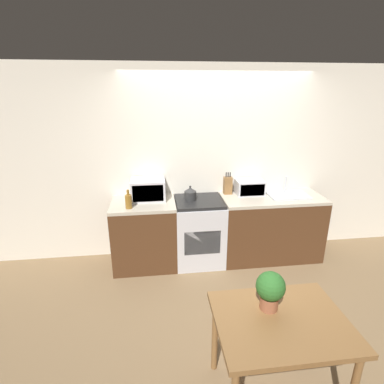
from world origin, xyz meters
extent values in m
plane|color=brown|center=(0.00, 0.00, 0.00)|extent=(16.00, 16.00, 0.00)
cube|color=silver|center=(0.00, 0.95, 1.30)|extent=(10.00, 0.06, 2.60)
cube|color=#4C2D19|center=(-1.01, 0.61, 0.43)|extent=(0.82, 0.62, 0.86)
cube|color=#B7AD99|center=(-1.01, 0.61, 0.88)|extent=(0.82, 0.62, 0.04)
cube|color=#4C2D19|center=(0.73, 0.61, 0.43)|extent=(1.37, 0.62, 0.86)
cube|color=#B7AD99|center=(0.73, 0.61, 0.88)|extent=(1.37, 0.62, 0.04)
cube|color=silver|center=(-0.27, 0.61, 0.43)|extent=(0.64, 0.62, 0.86)
cube|color=black|center=(-0.27, 0.61, 0.88)|extent=(0.62, 0.57, 0.04)
cube|color=black|center=(-0.27, 0.31, 0.43)|extent=(0.46, 0.02, 0.32)
cylinder|color=#2D2D2D|center=(-0.39, 0.64, 0.96)|extent=(0.16, 0.16, 0.12)
cone|color=#2D2D2D|center=(-0.39, 0.64, 1.04)|extent=(0.15, 0.15, 0.05)
sphere|color=black|center=(-0.39, 0.64, 1.08)|extent=(0.03, 0.03, 0.03)
cube|color=silver|center=(-0.94, 0.73, 1.04)|extent=(0.44, 0.34, 0.27)
cube|color=black|center=(-0.94, 0.56, 1.04)|extent=(0.39, 0.01, 0.22)
cylinder|color=olive|center=(-1.17, 0.43, 0.99)|extent=(0.08, 0.08, 0.17)
cylinder|color=olive|center=(-1.17, 0.43, 1.10)|extent=(0.03, 0.03, 0.07)
cube|color=brown|center=(0.15, 0.81, 1.02)|extent=(0.11, 0.10, 0.24)
cylinder|color=black|center=(0.13, 0.81, 1.17)|extent=(0.01, 0.01, 0.07)
cylinder|color=black|center=(0.15, 0.81, 1.17)|extent=(0.01, 0.01, 0.07)
cylinder|color=black|center=(0.18, 0.81, 1.17)|extent=(0.01, 0.01, 0.07)
cube|color=silver|center=(0.45, 0.76, 1.00)|extent=(0.38, 0.28, 0.20)
cube|color=black|center=(0.45, 0.63, 1.00)|extent=(0.33, 0.01, 0.16)
cube|color=silver|center=(0.95, 0.61, 0.91)|extent=(0.53, 0.34, 0.02)
cylinder|color=silver|center=(0.95, 0.73, 1.03)|extent=(0.03, 0.03, 0.22)
cube|color=brown|center=(0.01, -1.42, 0.72)|extent=(0.94, 0.73, 0.04)
cylinder|color=brown|center=(-0.40, -1.12, 0.35)|extent=(0.05, 0.05, 0.70)
cylinder|color=brown|center=(0.42, -1.12, 0.35)|extent=(0.05, 0.05, 0.70)
cylinder|color=#9E5B3D|center=(-0.04, -1.30, 0.80)|extent=(0.13, 0.13, 0.10)
sphere|color=#2D6B28|center=(-0.04, -1.30, 0.94)|extent=(0.21, 0.21, 0.21)
camera|label=1|loc=(-0.83, -3.03, 2.29)|focal=28.00mm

